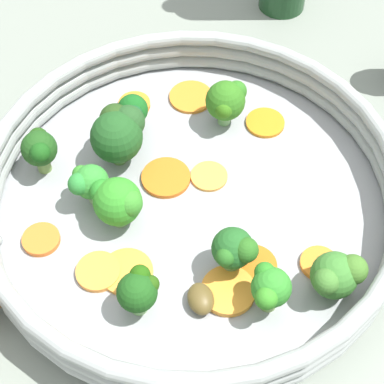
# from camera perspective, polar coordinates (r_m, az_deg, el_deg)

# --- Properties ---
(ground_plane) EXTENTS (4.00, 4.00, 0.00)m
(ground_plane) POSITION_cam_1_polar(r_m,az_deg,el_deg) (0.58, 0.00, -1.79)
(ground_plane) COLOR gray
(skillet) EXTENTS (0.35, 0.35, 0.02)m
(skillet) POSITION_cam_1_polar(r_m,az_deg,el_deg) (0.58, 0.00, -1.34)
(skillet) COLOR #939699
(skillet) RESTS_ON ground_plane
(skillet_rim_wall) EXTENTS (0.37, 0.37, 0.04)m
(skillet_rim_wall) POSITION_cam_1_polar(r_m,az_deg,el_deg) (0.55, 0.00, 0.42)
(skillet_rim_wall) COLOR #969C99
(skillet_rim_wall) RESTS_ON skillet
(skillet_rivet_right) EXTENTS (0.01, 0.01, 0.01)m
(skillet_rivet_right) POSITION_cam_1_polar(r_m,az_deg,el_deg) (0.51, -12.73, -12.43)
(skillet_rivet_right) COLOR #8F939B
(skillet_rivet_right) RESTS_ON skillet
(carrot_slice_0) EXTENTS (0.05, 0.05, 0.00)m
(carrot_slice_0) POSITION_cam_1_polar(r_m,az_deg,el_deg) (0.63, 6.52, 6.14)
(carrot_slice_0) COLOR orange
(carrot_slice_0) RESTS_ON skillet
(carrot_slice_1) EXTENTS (0.06, 0.06, 0.00)m
(carrot_slice_1) POSITION_cam_1_polar(r_m,az_deg,el_deg) (0.65, -0.08, 8.45)
(carrot_slice_1) COLOR orange
(carrot_slice_1) RESTS_ON skillet
(carrot_slice_2) EXTENTS (0.05, 0.05, 0.01)m
(carrot_slice_2) POSITION_cam_1_polar(r_m,az_deg,el_deg) (0.53, 5.45, -6.59)
(carrot_slice_2) COLOR orange
(carrot_slice_2) RESTS_ON skillet
(carrot_slice_3) EXTENTS (0.06, 0.06, 0.01)m
(carrot_slice_3) POSITION_cam_1_polar(r_m,az_deg,el_deg) (0.52, 3.23, -8.75)
(carrot_slice_3) COLOR orange
(carrot_slice_3) RESTS_ON skillet
(carrot_slice_4) EXTENTS (0.03, 0.03, 0.00)m
(carrot_slice_4) POSITION_cam_1_polar(r_m,az_deg,el_deg) (0.58, 1.53, 1.41)
(carrot_slice_4) COLOR #ED9A3C
(carrot_slice_4) RESTS_ON skillet
(carrot_slice_5) EXTENTS (0.04, 0.04, 0.01)m
(carrot_slice_5) POSITION_cam_1_polar(r_m,az_deg,el_deg) (0.64, -4.88, 7.87)
(carrot_slice_5) COLOR orange
(carrot_slice_5) RESTS_ON skillet
(carrot_slice_6) EXTENTS (0.05, 0.05, 0.00)m
(carrot_slice_6) POSITION_cam_1_polar(r_m,az_deg,el_deg) (0.54, -8.34, -7.00)
(carrot_slice_6) COLOR orange
(carrot_slice_6) RESTS_ON skillet
(carrot_slice_7) EXTENTS (0.05, 0.05, 0.00)m
(carrot_slice_7) POSITION_cam_1_polar(r_m,az_deg,el_deg) (0.53, -5.82, -7.07)
(carrot_slice_7) COLOR orange
(carrot_slice_7) RESTS_ON skillet
(carrot_slice_8) EXTENTS (0.04, 0.04, 0.00)m
(carrot_slice_8) POSITION_cam_1_polar(r_m,az_deg,el_deg) (0.54, 11.25, -6.24)
(carrot_slice_8) COLOR orange
(carrot_slice_8) RESTS_ON skillet
(carrot_slice_9) EXTENTS (0.06, 0.06, 0.00)m
(carrot_slice_9) POSITION_cam_1_polar(r_m,az_deg,el_deg) (0.58, -2.33, 1.29)
(carrot_slice_9) COLOR orange
(carrot_slice_9) RESTS_ON skillet
(carrot_slice_10) EXTENTS (0.04, 0.04, 0.01)m
(carrot_slice_10) POSITION_cam_1_polar(r_m,az_deg,el_deg) (0.56, -13.26, -4.13)
(carrot_slice_10) COLOR orange
(carrot_slice_10) RESTS_ON skillet
(broccoli_floret_0) EXTENTS (0.04, 0.05, 0.05)m
(broccoli_floret_0) POSITION_cam_1_polar(r_m,az_deg,el_deg) (0.54, -6.60, -0.87)
(broccoli_floret_0) COLOR #6B9C5B
(broccoli_floret_0) RESTS_ON skillet
(broccoli_floret_1) EXTENTS (0.03, 0.04, 0.05)m
(broccoli_floret_1) POSITION_cam_1_polar(r_m,az_deg,el_deg) (0.50, 6.96, -8.46)
(broccoli_floret_1) COLOR #7B9F56
(broccoli_floret_1) RESTS_ON skillet
(broccoli_floret_2) EXTENTS (0.03, 0.03, 0.04)m
(broccoli_floret_2) POSITION_cam_1_polar(r_m,az_deg,el_deg) (0.50, -4.77, -8.66)
(broccoli_floret_2) COLOR #7CB268
(broccoli_floret_2) RESTS_ON skillet
(broccoli_floret_3) EXTENTS (0.04, 0.03, 0.04)m
(broccoli_floret_3) POSITION_cam_1_polar(r_m,az_deg,el_deg) (0.56, -9.20, 0.88)
(broccoli_floret_3) COLOR #86AE6B
(broccoli_floret_3) RESTS_ON skillet
(broccoli_floret_4) EXTENTS (0.05, 0.04, 0.04)m
(broccoli_floret_4) POSITION_cam_1_polar(r_m,az_deg,el_deg) (0.51, 12.72, -7.22)
(broccoli_floret_4) COLOR #73955D
(broccoli_floret_4) RESTS_ON skillet
(broccoli_floret_5) EXTENTS (0.05, 0.05, 0.06)m
(broccoli_floret_5) POSITION_cam_1_polar(r_m,az_deg,el_deg) (0.58, -6.56, 5.30)
(broccoli_floret_5) COLOR #628846
(broccoli_floret_5) RESTS_ON skillet
(broccoli_floret_6) EXTENTS (0.04, 0.04, 0.05)m
(broccoli_floret_6) POSITION_cam_1_polar(r_m,az_deg,el_deg) (0.61, 3.08, 8.09)
(broccoli_floret_6) COLOR #7CB36B
(broccoli_floret_6) RESTS_ON skillet
(broccoli_floret_7) EXTENTS (0.03, 0.04, 0.05)m
(broccoli_floret_7) POSITION_cam_1_polar(r_m,az_deg,el_deg) (0.58, -13.41, 3.77)
(broccoli_floret_7) COLOR olive
(broccoli_floret_7) RESTS_ON skillet
(broccoli_floret_8) EXTENTS (0.03, 0.03, 0.04)m
(broccoli_floret_8) POSITION_cam_1_polar(r_m,az_deg,el_deg) (0.61, -5.31, 7.17)
(broccoli_floret_8) COLOR #658D48
(broccoli_floret_8) RESTS_ON skillet
(broccoli_floret_9) EXTENTS (0.03, 0.04, 0.05)m
(broccoli_floret_9) POSITION_cam_1_polar(r_m,az_deg,el_deg) (0.51, 3.68, -5.21)
(broccoli_floret_9) COLOR #638650
(broccoli_floret_9) RESTS_ON skillet
(mushroom_piece_0) EXTENTS (0.03, 0.03, 0.01)m
(mushroom_piece_0) POSITION_cam_1_polar(r_m,az_deg,el_deg) (0.51, 0.78, -9.47)
(mushroom_piece_0) COLOR brown
(mushroom_piece_0) RESTS_ON skillet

